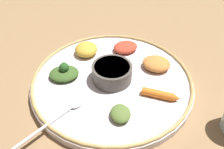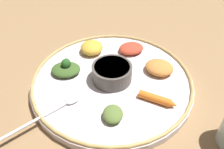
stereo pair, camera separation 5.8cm
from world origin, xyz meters
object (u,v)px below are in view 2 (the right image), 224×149
(center_bowl, at_px, (112,72))
(greens_pile, at_px, (66,68))
(spoon, at_px, (55,109))
(carrot_near_spoon, at_px, (157,99))

(center_bowl, height_order, greens_pile, center_bowl)
(center_bowl, xyz_separation_m, spoon, (0.08, -0.14, -0.02))
(center_bowl, distance_m, carrot_near_spoon, 0.13)
(spoon, relative_size, greens_pile, 1.99)
(spoon, bearing_deg, carrot_near_spoon, 86.90)
(center_bowl, distance_m, spoon, 0.16)
(spoon, bearing_deg, center_bowl, 119.78)
(carrot_near_spoon, bearing_deg, greens_pile, -124.75)
(greens_pile, distance_m, carrot_near_spoon, 0.24)
(center_bowl, relative_size, greens_pile, 1.18)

